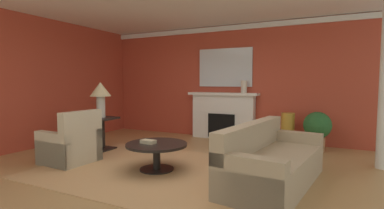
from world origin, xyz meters
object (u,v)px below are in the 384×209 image
(coffee_table, at_px, (157,150))
(side_table, at_px, (101,131))
(vase_tall_corner, at_px, (288,130))
(potted_plant, at_px, (317,128))
(table_lamp, at_px, (100,93))
(mantel_mirror, at_px, (225,68))
(armchair_near_window, at_px, (71,146))
(vase_mantel_right, at_px, (244,87))
(fireplace, at_px, (223,117))
(sofa, at_px, (271,163))

(coffee_table, relative_size, side_table, 1.43)
(side_table, distance_m, vase_tall_corner, 4.05)
(side_table, height_order, potted_plant, potted_plant)
(side_table, distance_m, table_lamp, 0.82)
(mantel_mirror, distance_m, coffee_table, 3.42)
(armchair_near_window, height_order, vase_mantel_right, vase_mantel_right)
(fireplace, xyz_separation_m, table_lamp, (-1.90, -2.29, 0.67))
(coffee_table, relative_size, potted_plant, 1.20)
(sofa, distance_m, armchair_near_window, 3.46)
(fireplace, height_order, armchair_near_window, fireplace)
(table_lamp, distance_m, vase_mantel_right, 3.32)
(table_lamp, height_order, vase_tall_corner, table_lamp)
(side_table, relative_size, table_lamp, 0.93)
(coffee_table, bearing_deg, potted_plant, 48.44)
(fireplace, xyz_separation_m, mantel_mirror, (0.00, 0.12, 1.26))
(fireplace, height_order, mantel_mirror, mantel_mirror)
(side_table, height_order, table_lamp, table_lamp)
(table_lamp, distance_m, vase_tall_corner, 4.13)
(sofa, bearing_deg, vase_tall_corner, 92.72)
(fireplace, height_order, vase_mantel_right, vase_mantel_right)
(table_lamp, relative_size, potted_plant, 0.90)
(mantel_mirror, distance_m, vase_tall_corner, 2.20)
(fireplace, relative_size, vase_mantel_right, 5.94)
(side_table, bearing_deg, sofa, -7.54)
(fireplace, relative_size, vase_tall_corner, 2.34)
(vase_mantel_right, distance_m, potted_plant, 1.90)
(fireplace, xyz_separation_m, side_table, (-1.90, -2.29, -0.16))
(fireplace, distance_m, side_table, 2.98)
(mantel_mirror, bearing_deg, armchair_near_window, -116.37)
(fireplace, xyz_separation_m, sofa, (1.74, -2.77, -0.26))
(fireplace, bearing_deg, sofa, -57.84)
(side_table, bearing_deg, table_lamp, 90.00)
(coffee_table, relative_size, vase_mantel_right, 3.30)
(vase_tall_corner, distance_m, vase_mantel_right, 1.45)
(sofa, relative_size, coffee_table, 2.21)
(coffee_table, xyz_separation_m, vase_tall_corner, (1.69, 2.66, 0.05))
(potted_plant, bearing_deg, sofa, -101.44)
(table_lamp, bearing_deg, vase_mantel_right, 42.39)
(coffee_table, height_order, vase_tall_corner, vase_tall_corner)
(mantel_mirror, height_order, table_lamp, mantel_mirror)
(coffee_table, distance_m, vase_mantel_right, 3.14)
(fireplace, bearing_deg, table_lamp, -129.74)
(table_lamp, xyz_separation_m, vase_mantel_right, (2.45, 2.24, 0.11))
(potted_plant, bearing_deg, vase_mantel_right, 168.67)
(vase_mantel_right, bearing_deg, armchair_near_window, -124.71)
(armchair_near_window, xyz_separation_m, vase_mantel_right, (2.23, 3.22, 1.03))
(mantel_mirror, bearing_deg, potted_plant, -12.80)
(sofa, bearing_deg, vase_mantel_right, 113.65)
(table_lamp, bearing_deg, vase_tall_corner, 29.42)
(armchair_near_window, distance_m, vase_mantel_right, 4.05)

